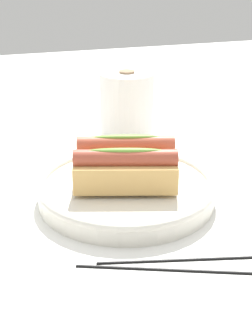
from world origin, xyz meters
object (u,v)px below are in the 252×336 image
hotdog_front (125,171)px  chopstick_far (166,269)px  serving_bowl (126,189)px  hotdog_back (126,156)px  chopstick_near (184,259)px  paper_towel_roll (127,104)px

hotdog_front → chopstick_far: (-0.00, -0.16, -0.06)m
serving_bowl → hotdog_back: 0.05m
hotdog_back → hotdog_front: bearing=-109.2°
chopstick_far → serving_bowl: bearing=108.8°
chopstick_near → serving_bowl: bearing=110.3°
serving_bowl → paper_towel_roll: (0.09, 0.28, 0.05)m
serving_bowl → chopstick_far: (-0.01, -0.19, -0.02)m
serving_bowl → hotdog_front: 0.05m
paper_towel_roll → chopstick_near: 0.47m
hotdog_back → paper_towel_roll: (0.08, 0.25, 0.00)m
hotdog_back → chopstick_far: (-0.02, -0.22, -0.06)m
serving_bowl → hotdog_back: size_ratio=1.73×
hotdog_front → hotdog_back: (0.02, 0.05, 0.00)m
chopstick_near → chopstick_far: bearing=-144.3°
paper_towel_roll → chopstick_far: bearing=-102.1°
chopstick_near → chopstick_far: 0.03m
serving_bowl → paper_towel_roll: 0.30m
paper_towel_roll → chopstick_near: size_ratio=0.61×
serving_bowl → hotdog_front: (-0.01, -0.03, 0.04)m
hotdog_front → chopstick_near: (0.03, -0.15, -0.06)m
serving_bowl → hotdog_front: size_ratio=1.73×
hotdog_back → chopstick_far: 0.23m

